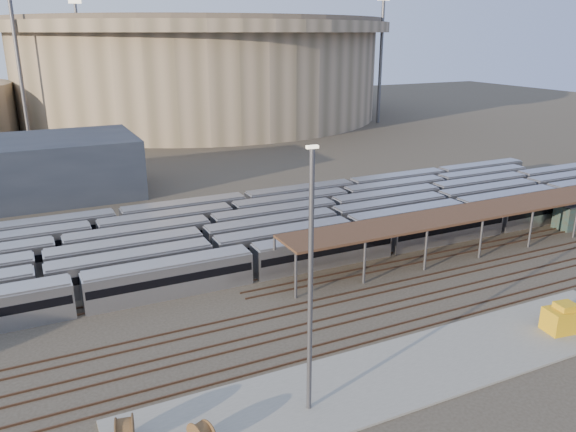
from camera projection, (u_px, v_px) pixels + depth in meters
The scene contains 13 objects.
ground at pixel (366, 288), 62.01m from camera, with size 420.00×420.00×0.00m, color #383026.
apron at pixel (414, 368), 47.07m from camera, with size 50.00×9.00×0.20m, color gray.
subway_trains at pixel (311, 221), 78.51m from camera, with size 126.90×23.90×3.60m.
inspection_shed at pixel (493, 210), 72.96m from camera, with size 60.30×6.00×5.30m.
empty_tracks at pixel (392, 307), 57.70m from camera, with size 170.00×9.62×0.18m.
stadium at pixel (199, 66), 187.06m from camera, with size 124.00×124.00×32.50m.
service_building at pixel (6, 171), 93.11m from camera, with size 42.00×20.00×10.00m, color #1E232D.
floodlight_0 at pixel (18, 60), 137.39m from camera, with size 4.00×1.00×38.40m.
floodlight_2 at pixel (381, 54), 170.08m from camera, with size 4.00×1.00×38.40m.
floodlight_3 at pixel (80, 52), 188.45m from camera, with size 4.00×1.00×38.40m.
cable_reel_west at pixel (125, 430), 38.09m from camera, with size 2.01×2.01×1.12m, color brown.
yard_light_pole at pixel (310, 286), 38.88m from camera, with size 0.82×0.36×19.86m.
yellow_equipment at pixel (564, 319), 52.60m from camera, with size 3.56×2.22×2.22m, color #C99512.
Camera 1 is at (-32.23, -47.12, 26.91)m, focal length 35.00 mm.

